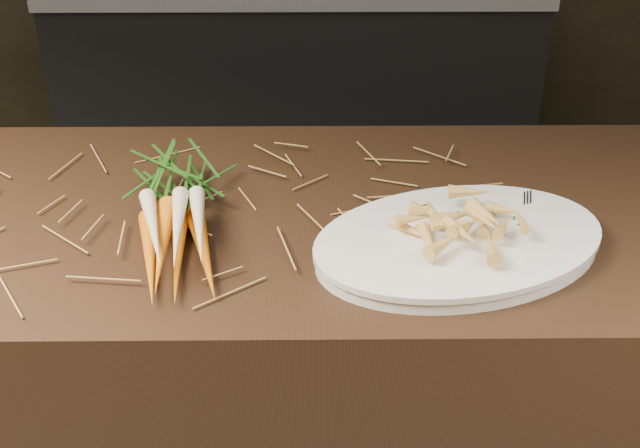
# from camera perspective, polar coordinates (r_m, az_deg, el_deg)

# --- Properties ---
(main_counter) EXTENTS (2.40, 0.70, 0.90)m
(main_counter) POSITION_cam_1_polar(r_m,az_deg,el_deg) (1.65, -13.38, -12.78)
(main_counter) COLOR black
(main_counter) RESTS_ON ground
(back_counter) EXTENTS (1.82, 0.62, 0.84)m
(back_counter) POSITION_cam_1_polar(r_m,az_deg,el_deg) (3.26, -1.62, 9.83)
(back_counter) COLOR black
(back_counter) RESTS_ON ground
(straw_bedding) EXTENTS (1.40, 0.60, 0.02)m
(straw_bedding) POSITION_cam_1_polar(r_m,az_deg,el_deg) (1.39, -15.58, 1.30)
(straw_bedding) COLOR olive
(straw_bedding) RESTS_ON main_counter
(root_veg_bunch) EXTENTS (0.20, 0.46, 0.08)m
(root_veg_bunch) POSITION_cam_1_polar(r_m,az_deg,el_deg) (1.31, -10.20, 1.79)
(root_veg_bunch) COLOR #C04F00
(root_veg_bunch) RESTS_ON main_counter
(serving_platter) EXTENTS (0.53, 0.44, 0.02)m
(serving_platter) POSITION_cam_1_polar(r_m,az_deg,el_deg) (1.24, 9.84, -1.49)
(serving_platter) COLOR white
(serving_platter) RESTS_ON main_counter
(roasted_veg_heap) EXTENTS (0.26, 0.23, 0.05)m
(roasted_veg_heap) POSITION_cam_1_polar(r_m,az_deg,el_deg) (1.22, 9.99, 0.01)
(roasted_veg_heap) COLOR #BF893F
(roasted_veg_heap) RESTS_ON serving_platter
(serving_fork) EXTENTS (0.06, 0.17, 0.00)m
(serving_fork) POSITION_cam_1_polar(r_m,az_deg,el_deg) (1.30, 16.57, -0.05)
(serving_fork) COLOR silver
(serving_fork) RESTS_ON serving_platter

